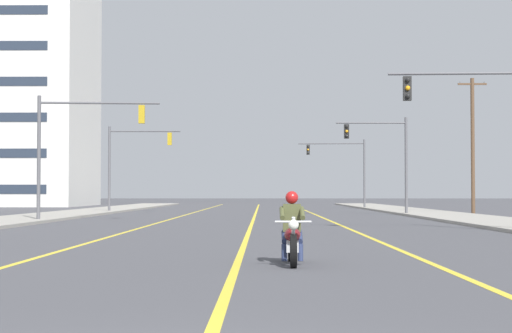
{
  "coord_description": "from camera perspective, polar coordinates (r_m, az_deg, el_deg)",
  "views": [
    {
      "loc": [
        0.76,
        -6.04,
        1.43
      ],
      "look_at": [
        0.54,
        20.15,
        2.25
      ],
      "focal_mm": 58.55,
      "sensor_mm": 36.0,
      "label": 1
    }
  ],
  "objects": [
    {
      "name": "traffic_signal_far_right",
      "position": [
        75.3,
        6.07,
        0.3
      ],
      "size": [
        6.01,
        0.51,
        6.2
      ],
      "color": "#56565B",
      "rests_on": "ground"
    },
    {
      "name": "lane_stripe_center",
      "position": [
        51.06,
        -0.09,
        -3.4
      ],
      "size": [
        0.16,
        100.0,
        0.01
      ],
      "primitive_type": "cube",
      "color": "yellow",
      "rests_on": "ground"
    },
    {
      "name": "sidewalk_kerb_right",
      "position": [
        47.32,
        13.8,
        -3.39
      ],
      "size": [
        4.4,
        110.0,
        0.14
      ],
      "primitive_type": "cube",
      "color": "#9E998E",
      "rests_on": "ground"
    },
    {
      "name": "motorcycle_with_rider",
      "position": [
        16.7,
        2.48,
        -4.69
      ],
      "size": [
        0.7,
        2.19,
        1.46
      ],
      "color": "black",
      "rests_on": "ground"
    },
    {
      "name": "traffic_signal_near_right",
      "position": [
        31.93,
        15.03,
        3.05
      ],
      "size": [
        4.81,
        0.4,
        6.2
      ],
      "color": "#56565B",
      "rests_on": "ground"
    },
    {
      "name": "lane_stripe_left",
      "position": [
        51.3,
        -5.07,
        -3.38
      ],
      "size": [
        0.16,
        100.0,
        0.01
      ],
      "primitive_type": "cube",
      "color": "yellow",
      "rests_on": "ground"
    },
    {
      "name": "traffic_signal_near_left",
      "position": [
        41.98,
        -12.26,
        1.98
      ],
      "size": [
        5.97,
        0.65,
        6.2
      ],
      "color": "#56565B",
      "rests_on": "ground"
    },
    {
      "name": "lane_stripe_right",
      "position": [
        51.17,
        4.3,
        -3.39
      ],
      "size": [
        0.16,
        100.0,
        0.01
      ],
      "primitive_type": "cube",
      "color": "yellow",
      "rests_on": "ground"
    },
    {
      "name": "utility_pole_right_far",
      "position": [
        58.25,
        14.59,
        1.56
      ],
      "size": [
        1.95,
        0.26,
        9.19
      ],
      "color": "brown",
      "rests_on": "ground"
    },
    {
      "name": "traffic_signal_mid_left",
      "position": [
        60.64,
        -8.6,
        0.76
      ],
      "size": [
        5.18,
        0.4,
        6.2
      ],
      "color": "#56565B",
      "rests_on": "ground"
    },
    {
      "name": "sidewalk_kerb_left",
      "position": [
        47.7,
        -14.6,
        -3.37
      ],
      "size": [
        4.4,
        110.0,
        0.14
      ],
      "primitive_type": "cube",
      "color": "#9E998E",
      "rests_on": "ground"
    },
    {
      "name": "traffic_signal_mid_right",
      "position": [
        53.33,
        8.87,
        1.07
      ],
      "size": [
        4.53,
        0.43,
        6.2
      ],
      "color": "#56565B",
      "rests_on": "ground"
    }
  ]
}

